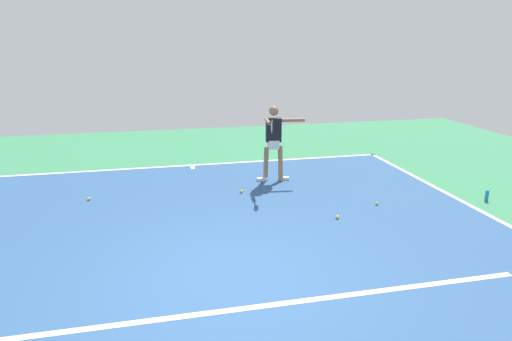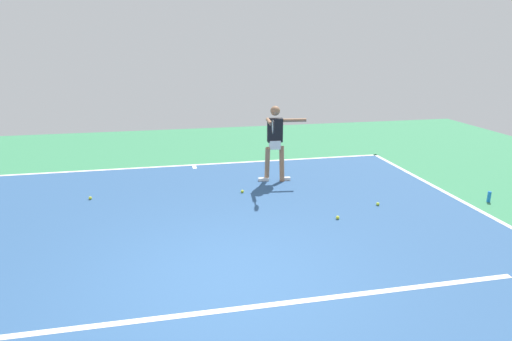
{
  "view_description": "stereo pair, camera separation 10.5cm",
  "coord_description": "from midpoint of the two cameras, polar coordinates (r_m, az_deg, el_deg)",
  "views": [
    {
      "loc": [
        0.77,
        5.26,
        3.13
      ],
      "look_at": [
        -0.87,
        -2.08,
        0.9
      ],
      "focal_mm": 30.84,
      "sensor_mm": 36.0,
      "label": 1
    },
    {
      "loc": [
        0.66,
        5.28,
        3.13
      ],
      "look_at": [
        -0.87,
        -2.08,
        0.9
      ],
      "focal_mm": 30.84,
      "sensor_mm": 36.0,
      "label": 2
    }
  ],
  "objects": [
    {
      "name": "court_line_centre_mark",
      "position": [
        11.41,
        -7.72,
        0.46
      ],
      "size": [
        0.1,
        0.3,
        0.01
      ],
      "primitive_type": "cube",
      "color": "white",
      "rests_on": "ground_plane"
    },
    {
      "name": "ground_plane",
      "position": [
        6.17,
        -3.59,
        -14.0
      ],
      "size": [
        21.73,
        21.73,
        0.0
      ],
      "primitive_type": "plane",
      "color": "#388456"
    },
    {
      "name": "tennis_ball_centre_court",
      "position": [
        8.19,
        10.9,
        -6.02
      ],
      "size": [
        0.07,
        0.07,
        0.07
      ],
      "primitive_type": "sphere",
      "color": "yellow",
      "rests_on": "ground_plane"
    },
    {
      "name": "court_line_service",
      "position": [
        5.59,
        -2.5,
        -17.55
      ],
      "size": [
        7.78,
        0.1,
        0.01
      ],
      "primitive_type": "cube",
      "color": "white",
      "rests_on": "ground_plane"
    },
    {
      "name": "court_surface",
      "position": [
        6.17,
        -3.59,
        -13.98
      ],
      "size": [
        10.37,
        11.86,
        0.0
      ],
      "primitive_type": "cube",
      "color": "#2D5484",
      "rests_on": "ground_plane"
    },
    {
      "name": "court_line_baseline_near",
      "position": [
        11.6,
        -7.8,
        0.72
      ],
      "size": [
        10.37,
        0.1,
        0.01
      ],
      "primitive_type": "cube",
      "color": "white",
      "rests_on": "ground_plane"
    },
    {
      "name": "tennis_ball_by_baseline",
      "position": [
        9.61,
        -20.41,
        -3.37
      ],
      "size": [
        0.07,
        0.07,
        0.07
      ],
      "primitive_type": "sphere",
      "color": "yellow",
      "rests_on": "ground_plane"
    },
    {
      "name": "tennis_player",
      "position": [
        9.95,
        2.83,
        4.15
      ],
      "size": [
        1.08,
        1.18,
        1.75
      ],
      "rotation": [
        0.0,
        0.0,
        -0.11
      ],
      "color": "#9E7051",
      "rests_on": "ground_plane"
    },
    {
      "name": "tennis_ball_far_corner",
      "position": [
        9.03,
        15.85,
        -4.2
      ],
      "size": [
        0.07,
        0.07,
        0.07
      ],
      "primitive_type": "sphere",
      "color": "#C6E53D",
      "rests_on": "ground_plane"
    },
    {
      "name": "water_bottle",
      "position": [
        10.05,
        28.25,
        -3.03
      ],
      "size": [
        0.07,
        0.07,
        0.22
      ],
      "primitive_type": "cylinder",
      "color": "blue",
      "rests_on": "ground_plane"
    },
    {
      "name": "tennis_ball_near_player",
      "position": [
        9.4,
        -1.46,
        -2.72
      ],
      "size": [
        0.07,
        0.07,
        0.07
      ],
      "primitive_type": "sphere",
      "color": "#CCE033",
      "rests_on": "ground_plane"
    }
  ]
}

